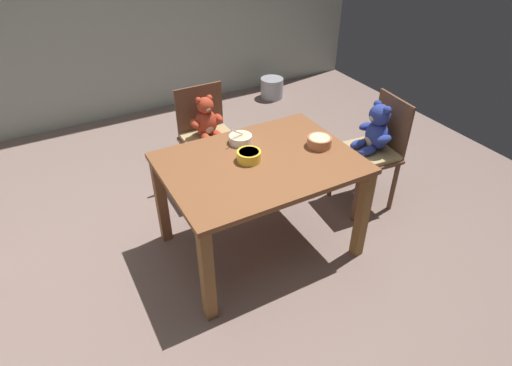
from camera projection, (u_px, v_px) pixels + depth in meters
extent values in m
cube|color=#7B655C|center=(259.00, 247.00, 3.06)|extent=(5.20, 5.20, 0.04)
cube|color=brown|center=(260.00, 163.00, 2.65)|extent=(1.19, 0.87, 0.03)
cube|color=brown|center=(207.00, 276.00, 2.36)|extent=(0.07, 0.07, 0.67)
cube|color=brown|center=(362.00, 215.00, 2.79)|extent=(0.07, 0.07, 0.67)
cube|color=brown|center=(161.00, 201.00, 2.92)|extent=(0.07, 0.07, 0.67)
cube|color=brown|center=(296.00, 159.00, 3.35)|extent=(0.07, 0.07, 0.67)
cube|color=brown|center=(210.00, 143.00, 3.36)|extent=(0.42, 0.39, 0.02)
cube|color=brown|center=(199.00, 110.00, 3.37)|extent=(0.39, 0.02, 0.40)
cylinder|color=brown|center=(199.00, 184.00, 3.30)|extent=(0.04, 0.04, 0.42)
cylinder|color=brown|center=(241.00, 171.00, 3.44)|extent=(0.04, 0.04, 0.42)
cylinder|color=brown|center=(184.00, 163.00, 3.54)|extent=(0.04, 0.04, 0.42)
cylinder|color=brown|center=(223.00, 152.00, 3.68)|extent=(0.04, 0.04, 0.42)
cube|color=tan|center=(210.00, 140.00, 3.34)|extent=(0.39, 0.36, 0.04)
ellipsoid|color=#AD3822|center=(206.00, 123.00, 3.32)|extent=(0.18, 0.15, 0.20)
ellipsoid|color=beige|center=(208.00, 126.00, 3.29)|extent=(0.10, 0.05, 0.12)
sphere|color=#AD3822|center=(205.00, 105.00, 3.23)|extent=(0.13, 0.13, 0.13)
ellipsoid|color=beige|center=(207.00, 109.00, 3.20)|extent=(0.05, 0.04, 0.04)
sphere|color=#AD3822|center=(198.00, 100.00, 3.19)|extent=(0.05, 0.05, 0.05)
sphere|color=#AD3822|center=(209.00, 98.00, 3.23)|extent=(0.05, 0.05, 0.05)
ellipsoid|color=#AD3822|center=(194.00, 124.00, 3.25)|extent=(0.06, 0.12, 0.06)
ellipsoid|color=#AD3822|center=(218.00, 118.00, 3.33)|extent=(0.06, 0.12, 0.06)
ellipsoid|color=#AD3822|center=(206.00, 138.00, 3.27)|extent=(0.06, 0.13, 0.06)
ellipsoid|color=#AD3822|center=(218.00, 135.00, 3.31)|extent=(0.06, 0.13, 0.06)
cube|color=brown|center=(366.00, 155.00, 3.21)|extent=(0.44, 0.43, 0.02)
cube|color=brown|center=(392.00, 124.00, 3.14)|extent=(0.05, 0.37, 0.42)
cylinder|color=brown|center=(332.00, 174.00, 3.41)|extent=(0.04, 0.04, 0.42)
cylinder|color=brown|center=(356.00, 197.00, 3.16)|extent=(0.04, 0.04, 0.42)
cylinder|color=brown|center=(367.00, 164.00, 3.52)|extent=(0.04, 0.04, 0.42)
cylinder|color=brown|center=(393.00, 186.00, 3.27)|extent=(0.04, 0.04, 0.42)
cube|color=tan|center=(367.00, 152.00, 3.19)|extent=(0.40, 0.40, 0.04)
ellipsoid|color=#2A3A8F|center=(377.00, 135.00, 3.14)|extent=(0.18, 0.21, 0.22)
ellipsoid|color=beige|center=(371.00, 138.00, 3.13)|extent=(0.07, 0.11, 0.13)
sphere|color=#2A3A8F|center=(380.00, 115.00, 3.04)|extent=(0.15, 0.15, 0.15)
ellipsoid|color=beige|center=(373.00, 118.00, 3.03)|extent=(0.06, 0.07, 0.05)
sphere|color=#2A3A8F|center=(378.00, 104.00, 3.05)|extent=(0.06, 0.06, 0.06)
sphere|color=#2A3A8F|center=(387.00, 110.00, 2.97)|extent=(0.06, 0.06, 0.06)
ellipsoid|color=#2A3A8F|center=(366.00, 126.00, 3.20)|extent=(0.13, 0.07, 0.06)
ellipsoid|color=#2A3A8F|center=(384.00, 139.00, 3.04)|extent=(0.13, 0.07, 0.06)
ellipsoid|color=#2A3A8F|center=(359.00, 144.00, 3.19)|extent=(0.15, 0.08, 0.07)
ellipsoid|color=#2A3A8F|center=(367.00, 151.00, 3.11)|extent=(0.15, 0.08, 0.07)
cylinder|color=#B56C45|center=(319.00, 142.00, 2.78)|extent=(0.16, 0.16, 0.06)
cylinder|color=#B56C45|center=(319.00, 145.00, 2.79)|extent=(0.09, 0.09, 0.01)
cylinder|color=beige|center=(320.00, 138.00, 2.76)|extent=(0.13, 0.13, 0.01)
cylinder|color=silver|center=(241.00, 139.00, 2.82)|extent=(0.15, 0.15, 0.05)
cylinder|color=silver|center=(241.00, 142.00, 2.83)|extent=(0.08, 0.08, 0.01)
cylinder|color=#D1B087|center=(241.00, 136.00, 2.80)|extent=(0.12, 0.12, 0.01)
cylinder|color=#BCBCC1|center=(237.00, 132.00, 2.76)|extent=(0.10, 0.04, 0.08)
ellipsoid|color=#BCBCC1|center=(242.00, 136.00, 2.81)|extent=(0.04, 0.03, 0.01)
cylinder|color=yellow|center=(249.00, 156.00, 2.63)|extent=(0.15, 0.15, 0.06)
cylinder|color=yellow|center=(249.00, 160.00, 2.65)|extent=(0.08, 0.08, 0.01)
cylinder|color=beige|center=(249.00, 152.00, 2.62)|extent=(0.12, 0.12, 0.01)
cylinder|color=#93969B|center=(272.00, 88.00, 5.06)|extent=(0.27, 0.27, 0.23)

